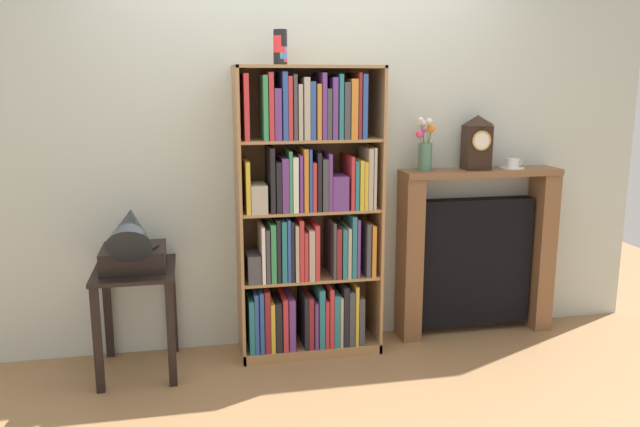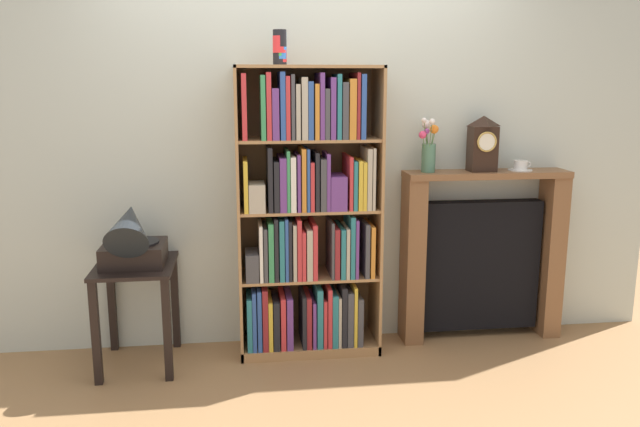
# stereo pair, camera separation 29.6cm
# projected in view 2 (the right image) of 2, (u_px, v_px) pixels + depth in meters

# --- Properties ---
(ground_plane) EXTENTS (7.56, 6.40, 0.02)m
(ground_plane) POSITION_uv_depth(u_px,v_px,m) (311.00, 358.00, 3.97)
(ground_plane) COLOR #997047
(wall_back) EXTENTS (4.56, 0.08, 2.60)m
(wall_back) POSITION_uv_depth(u_px,v_px,m) (314.00, 142.00, 4.04)
(wall_back) COLOR beige
(wall_back) RESTS_ON ground
(bookshelf) EXTENTS (0.87, 0.35, 1.77)m
(bookshelf) POSITION_uv_depth(u_px,v_px,m) (308.00, 222.00, 3.90)
(bookshelf) COLOR #A87A4C
(bookshelf) RESTS_ON ground
(cup_stack) EXTENTS (0.08, 0.08, 0.20)m
(cup_stack) POSITION_uv_depth(u_px,v_px,m) (280.00, 47.00, 3.67)
(cup_stack) COLOR black
(cup_stack) RESTS_ON bookshelf
(side_table_left) EXTENTS (0.45, 0.54, 0.63)m
(side_table_left) POSITION_uv_depth(u_px,v_px,m) (136.00, 289.00, 3.77)
(side_table_left) COLOR black
(side_table_left) RESTS_ON ground
(gramophone) EXTENTS (0.35, 0.47, 0.45)m
(gramophone) POSITION_uv_depth(u_px,v_px,m) (131.00, 238.00, 3.64)
(gramophone) COLOR black
(gramophone) RESTS_ON side_table_left
(fireplace_mantel) EXTENTS (1.06, 0.23, 1.12)m
(fireplace_mantel) POSITION_uv_depth(u_px,v_px,m) (481.00, 256.00, 4.19)
(fireplace_mantel) COLOR brown
(fireplace_mantel) RESTS_ON ground
(mantel_clock) EXTENTS (0.16, 0.14, 0.35)m
(mantel_clock) POSITION_uv_depth(u_px,v_px,m) (483.00, 144.00, 4.02)
(mantel_clock) COLOR black
(mantel_clock) RESTS_ON fireplace_mantel
(flower_vase) EXTENTS (0.13, 0.17, 0.34)m
(flower_vase) POSITION_uv_depth(u_px,v_px,m) (429.00, 149.00, 3.98)
(flower_vase) COLOR #4C7A60
(flower_vase) RESTS_ON fireplace_mantel
(teacup_with_saucer) EXTENTS (0.15, 0.15, 0.07)m
(teacup_with_saucer) POSITION_uv_depth(u_px,v_px,m) (520.00, 166.00, 4.08)
(teacup_with_saucer) COLOR white
(teacup_with_saucer) RESTS_ON fireplace_mantel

